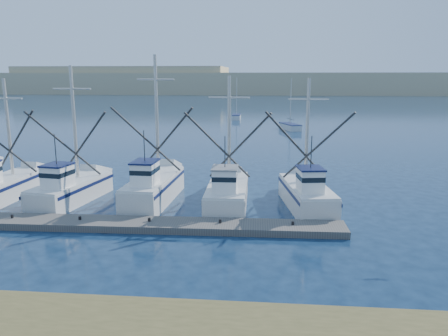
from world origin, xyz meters
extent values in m
plane|color=#0C1E35|center=(0.00, 0.00, 0.00)|extent=(500.00, 500.00, 0.00)
cube|color=#5B5752|center=(-10.30, 5.69, 0.20)|extent=(29.88, 2.54, 0.40)
cube|color=tan|center=(0.00, 210.00, 5.00)|extent=(360.00, 60.00, 10.00)
cube|color=silver|center=(-17.83, 10.60, 0.71)|extent=(2.43, 7.30, 1.42)
cylinder|color=#B7B2A8|center=(-17.83, 11.84, 4.83)|extent=(0.22, 0.22, 6.83)
cube|color=silver|center=(-12.93, 10.48, 0.68)|extent=(3.47, 7.27, 1.37)
cube|color=white|center=(-12.93, 8.69, 2.12)|extent=(1.65, 1.90, 1.50)
cylinder|color=#B7B2A8|center=(-12.93, 11.67, 5.23)|extent=(0.22, 0.22, 7.73)
cube|color=silver|center=(-7.32, 10.95, 0.81)|extent=(2.65, 8.01, 1.63)
cube|color=white|center=(-7.32, 8.92, 2.38)|extent=(1.42, 1.99, 1.50)
cylinder|color=#B7B2A8|center=(-7.32, 12.30, 5.71)|extent=(0.22, 0.22, 8.17)
cube|color=silver|center=(-2.31, 10.65, 0.68)|extent=(2.63, 7.36, 1.35)
cube|color=white|center=(-2.31, 8.77, 2.10)|extent=(1.48, 1.81, 1.50)
cylinder|color=#B7B2A8|center=(-2.31, 11.90, 4.88)|extent=(0.22, 0.22, 7.06)
cube|color=silver|center=(2.83, 10.46, 0.73)|extent=(3.34, 7.20, 1.45)
cube|color=white|center=(2.83, 8.68, 2.20)|extent=(1.59, 1.87, 1.50)
cylinder|color=#B7B2A8|center=(2.83, 11.64, 4.86)|extent=(0.22, 0.22, 6.82)
cube|color=silver|center=(4.14, 53.02, 0.45)|extent=(3.40, 5.57, 0.90)
cylinder|color=#B7B2A8|center=(4.14, 53.32, 4.50)|extent=(0.12, 0.12, 7.20)
cube|color=silver|center=(-5.49, 69.60, 0.45)|extent=(1.58, 4.71, 0.90)
cylinder|color=#B7B2A8|center=(-5.49, 69.90, 4.50)|extent=(0.12, 0.12, 7.20)
camera|label=1|loc=(0.02, -17.08, 8.37)|focal=35.00mm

